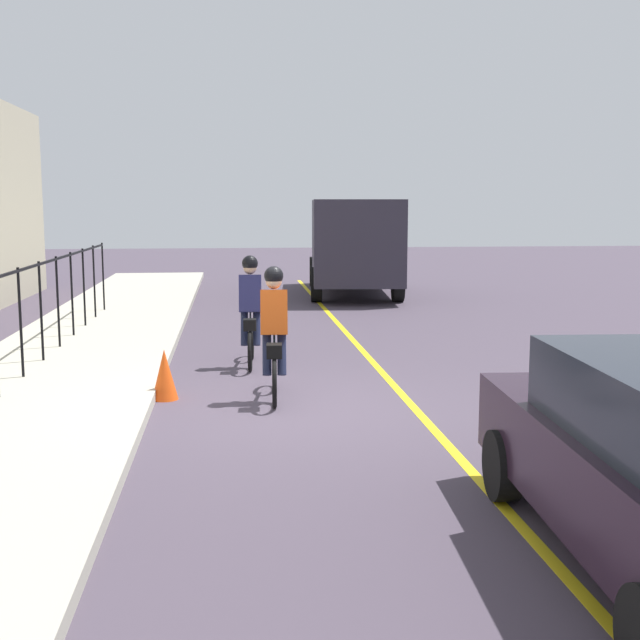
% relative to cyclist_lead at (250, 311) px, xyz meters
% --- Properties ---
extents(ground_plane, '(80.00, 80.00, 0.00)m').
position_rel_cyclist_lead_xyz_m(ground_plane, '(-2.81, -0.46, -0.91)').
color(ground_plane, '#473D4B').
extents(lane_line_centre, '(36.00, 0.12, 0.01)m').
position_rel_cyclist_lead_xyz_m(lane_line_centre, '(-2.81, -2.06, -0.91)').
color(lane_line_centre, yellow).
rests_on(lane_line_centre, ground).
extents(sidewalk, '(40.00, 3.20, 0.15)m').
position_rel_cyclist_lead_xyz_m(sidewalk, '(-2.81, 2.94, -0.84)').
color(sidewalk, '#AEAB9A').
rests_on(sidewalk, ground).
extents(iron_fence, '(16.67, 0.04, 1.60)m').
position_rel_cyclist_lead_xyz_m(iron_fence, '(-1.81, 3.34, 0.36)').
color(iron_fence, black).
rests_on(iron_fence, sidewalk).
extents(cyclist_lead, '(1.71, 0.38, 1.83)m').
position_rel_cyclist_lead_xyz_m(cyclist_lead, '(0.00, 0.00, 0.00)').
color(cyclist_lead, black).
rests_on(cyclist_lead, ground).
extents(cyclist_follow, '(1.71, 0.38, 1.83)m').
position_rel_cyclist_lead_xyz_m(cyclist_follow, '(-2.37, -0.26, 0.00)').
color(cyclist_follow, black).
rests_on(cyclist_follow, ground).
extents(box_truck_background, '(6.89, 3.00, 2.78)m').
position_rel_cyclist_lead_xyz_m(box_truck_background, '(10.54, -3.29, 0.64)').
color(box_truck_background, '#2B2834').
rests_on(box_truck_background, ground).
extents(traffic_cone_near, '(0.36, 0.36, 0.70)m').
position_rel_cyclist_lead_xyz_m(traffic_cone_near, '(-2.18, 1.23, -0.56)').
color(traffic_cone_near, '#FB5214').
rests_on(traffic_cone_near, ground).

